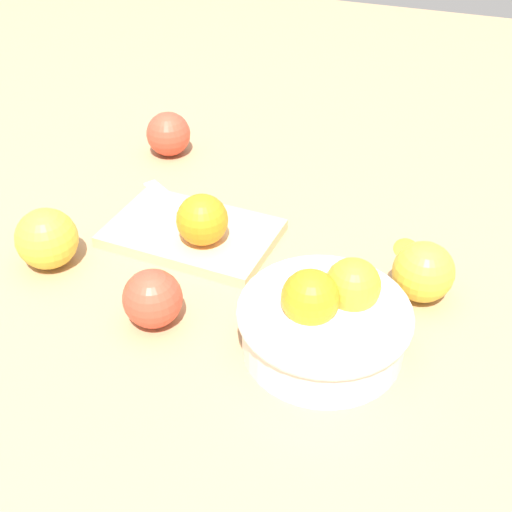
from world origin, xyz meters
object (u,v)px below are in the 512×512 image
object	(u,v)px
apple_back_right	(153,298)
apple_front_right	(168,134)
bowl	(325,319)
apple_mid_left	(423,272)
cutting_board	(191,234)
orange_on_board	(202,220)
knife	(182,208)
apple_back_right_2	(47,239)

from	to	relation	value
apple_back_right	apple_front_right	bearing A→B (deg)	-66.27
bowl	apple_mid_left	size ratio (longest dim) A/B	2.56
bowl	apple_front_right	bearing A→B (deg)	-43.95
cutting_board	apple_front_right	size ratio (longest dim) A/B	3.13
orange_on_board	knife	bearing A→B (deg)	-44.33
apple_back_right_2	apple_front_right	xyz separation A→B (m)	(-0.01, -0.34, -0.00)
orange_on_board	apple_back_right	world-z (taller)	orange_on_board
cutting_board	apple_front_right	distance (m)	0.26
cutting_board	orange_on_board	size ratio (longest dim) A/B	3.31
apple_back_right	apple_mid_left	distance (m)	0.34
orange_on_board	apple_back_right_2	size ratio (longest dim) A/B	0.86
cutting_board	apple_mid_left	bearing A→B (deg)	177.79
apple_front_right	apple_mid_left	bearing A→B (deg)	153.61
orange_on_board	apple_back_right_2	distance (m)	0.21
bowl	apple_front_right	world-z (taller)	bowl
apple_mid_left	orange_on_board	bearing A→B (deg)	1.38
bowl	apple_back_right_2	size ratio (longest dim) A/B	2.41
apple_back_right_2	apple_front_right	bearing A→B (deg)	-92.15
bowl	orange_on_board	world-z (taller)	bowl
apple_back_right	apple_back_right_2	world-z (taller)	apple_back_right_2
apple_mid_left	knife	bearing A→B (deg)	-8.16
apple_front_right	orange_on_board	bearing A→B (deg)	125.38
knife	apple_back_right_2	bearing A→B (deg)	51.86
bowl	apple_back_right	world-z (taller)	bowl
orange_on_board	apple_mid_left	distance (m)	0.30
apple_mid_left	apple_front_right	size ratio (longest dim) A/B	1.03
knife	apple_front_right	distance (m)	0.21
orange_on_board	apple_mid_left	size ratio (longest dim) A/B	0.91
knife	apple_front_right	world-z (taller)	apple_front_right
bowl	apple_mid_left	bearing A→B (deg)	-124.93
apple_back_right_2	apple_mid_left	size ratio (longest dim) A/B	1.07
bowl	apple_back_right	bearing A→B (deg)	8.01
bowl	knife	xyz separation A→B (m)	(0.27, -0.18, -0.02)
apple_front_right	apple_back_right	bearing A→B (deg)	113.73
apple_mid_left	apple_back_right	bearing A→B (deg)	28.36
apple_back_right	cutting_board	bearing A→B (deg)	-79.97
bowl	apple_mid_left	xyz separation A→B (m)	(-0.09, -0.13, -0.00)
cutting_board	apple_back_right	bearing A→B (deg)	100.03
knife	apple_mid_left	world-z (taller)	apple_mid_left
apple_back_right	apple_back_right_2	distance (m)	0.19
cutting_board	apple_back_right	xyz separation A→B (m)	(-0.03, 0.17, 0.03)
apple_back_right	knife	bearing A→B (deg)	-73.60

